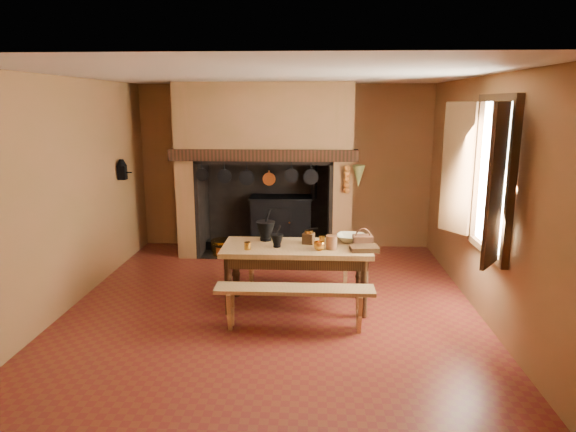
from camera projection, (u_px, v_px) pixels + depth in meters
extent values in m
plane|color=#5E2716|center=(273.00, 304.00, 6.48)|extent=(5.50, 5.50, 0.00)
plane|color=silver|center=(272.00, 75.00, 5.88)|extent=(5.50, 5.50, 0.00)
cube|color=brown|center=(285.00, 167.00, 8.86)|extent=(5.00, 0.02, 2.80)
cube|color=brown|center=(70.00, 193.00, 6.30)|extent=(0.02, 5.50, 2.80)
cube|color=brown|center=(483.00, 197.00, 6.05)|extent=(0.02, 5.50, 2.80)
cube|color=brown|center=(240.00, 266.00, 3.50)|extent=(5.00, 0.02, 2.80)
cube|color=brown|center=(191.00, 170.00, 8.50)|extent=(0.30, 0.90, 2.80)
cube|color=brown|center=(342.00, 171.00, 8.37)|extent=(0.30, 0.90, 2.80)
cube|color=brown|center=(265.00, 121.00, 8.26)|extent=(2.20, 0.90, 1.20)
cube|color=black|center=(263.00, 155.00, 7.98)|extent=(2.95, 0.22, 0.18)
cube|color=black|center=(268.00, 201.00, 8.97)|extent=(2.20, 0.06, 1.60)
cube|color=black|center=(266.00, 251.00, 8.74)|extent=(2.20, 0.90, 0.02)
cube|color=black|center=(281.00, 224.00, 8.77)|extent=(1.00, 0.50, 0.90)
cube|color=black|center=(281.00, 198.00, 8.65)|extent=(1.04, 0.54, 0.04)
cube|color=black|center=(280.00, 222.00, 8.50)|extent=(0.35, 0.02, 0.45)
cylinder|color=black|center=(314.00, 178.00, 8.57)|extent=(0.10, 0.10, 0.70)
cylinder|color=gold|center=(271.00, 222.00, 8.49)|extent=(0.03, 0.03, 0.03)
cylinder|color=gold|center=(289.00, 223.00, 8.47)|extent=(0.03, 0.03, 0.03)
cylinder|color=gold|center=(223.00, 246.00, 8.75)|extent=(0.40, 0.40, 0.20)
cylinder|color=gold|center=(223.00, 250.00, 8.51)|extent=(0.34, 0.34, 0.18)
cube|color=black|center=(212.00, 245.00, 8.87)|extent=(0.18, 0.18, 0.16)
cone|color=brown|center=(358.00, 176.00, 7.87)|extent=(0.20, 0.20, 0.35)
cube|color=white|center=(496.00, 176.00, 5.60)|extent=(0.02, 1.00, 1.60)
cube|color=#392512|center=(500.00, 98.00, 5.42)|extent=(0.08, 1.16, 0.08)
cube|color=#392512|center=(486.00, 250.00, 5.78)|extent=(0.08, 1.16, 0.08)
cube|color=#392512|center=(496.00, 186.00, 4.95)|extent=(0.29, 0.39, 1.60)
cube|color=#392512|center=(457.00, 168.00, 6.28)|extent=(0.29, 0.39, 1.60)
cube|color=black|center=(122.00, 172.00, 7.80)|extent=(0.12, 0.12, 0.22)
cone|color=black|center=(122.00, 163.00, 7.77)|extent=(0.16, 0.16, 0.10)
cylinder|color=black|center=(128.00, 172.00, 7.79)|extent=(0.12, 0.02, 0.02)
cube|color=#B08351|center=(297.00, 248.00, 6.26)|extent=(1.80, 0.80, 0.06)
cube|color=#392512|center=(297.00, 256.00, 6.28)|extent=(1.68, 0.68, 0.14)
cylinder|color=#392512|center=(228.00, 286.00, 6.09)|extent=(0.09, 0.09, 0.72)
cylinder|color=#392512|center=(364.00, 288.00, 6.01)|extent=(0.09, 0.09, 0.72)
cylinder|color=#392512|center=(236.00, 270.00, 6.67)|extent=(0.09, 0.09, 0.72)
cylinder|color=#392512|center=(360.00, 272.00, 6.60)|extent=(0.09, 0.09, 0.72)
cube|color=#B08351|center=(295.00, 289.00, 5.66)|extent=(1.76, 0.31, 0.04)
cube|color=#B08351|center=(298.00, 258.00, 6.97)|extent=(1.58, 0.28, 0.04)
cylinder|color=black|center=(266.00, 239.00, 6.49)|extent=(0.14, 0.14, 0.04)
cone|color=black|center=(266.00, 229.00, 6.46)|extent=(0.25, 0.25, 0.20)
cylinder|color=black|center=(268.00, 216.00, 6.42)|extent=(0.10, 0.06, 0.20)
cylinder|color=black|center=(277.00, 246.00, 6.19)|extent=(0.09, 0.09, 0.03)
cone|color=black|center=(277.00, 240.00, 6.18)|extent=(0.16, 0.16, 0.13)
cylinder|color=black|center=(278.00, 231.00, 6.15)|extent=(0.06, 0.02, 0.13)
cube|color=#392512|center=(309.00, 238.00, 6.34)|extent=(0.16, 0.16, 0.13)
cylinder|color=gold|center=(309.00, 232.00, 6.32)|extent=(0.10, 0.10, 0.03)
cylinder|color=black|center=(313.00, 229.00, 6.31)|extent=(0.11, 0.04, 0.04)
cylinder|color=gold|center=(248.00, 246.00, 6.08)|extent=(0.09, 0.09, 0.09)
cylinder|color=gold|center=(322.00, 239.00, 6.43)|extent=(0.09, 0.09, 0.08)
imported|color=beige|center=(351.00, 238.00, 6.44)|extent=(0.40, 0.40, 0.09)
cylinder|color=brown|center=(331.00, 242.00, 6.09)|extent=(0.14, 0.14, 0.17)
cylinder|color=beige|center=(360.00, 241.00, 6.22)|extent=(0.09, 0.09, 0.13)
cube|color=#482815|center=(363.00, 241.00, 6.23)|extent=(0.24, 0.18, 0.13)
torus|color=#482815|center=(363.00, 236.00, 6.22)|extent=(0.19, 0.03, 0.19)
cube|color=#392512|center=(364.00, 248.00, 6.04)|extent=(0.34, 0.26, 0.06)
imported|color=gold|center=(319.00, 246.00, 6.05)|extent=(0.16, 0.16, 0.11)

